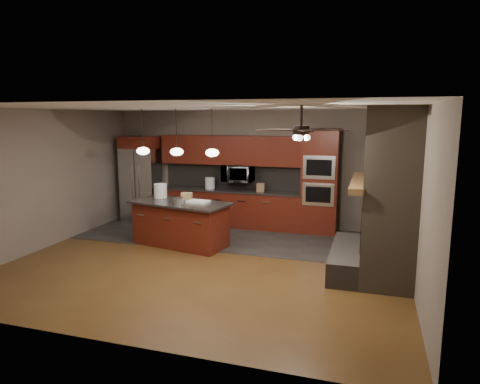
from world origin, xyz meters
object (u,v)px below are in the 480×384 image
at_px(microwave, 238,173).
at_px(kitchen_island, 181,223).
at_px(paint_can, 178,201).
at_px(oven_tower, 320,182).
at_px(paint_tray, 198,202).
at_px(counter_bucket, 210,183).
at_px(refrigerator, 142,179).
at_px(cardboard_box, 187,196).
at_px(counter_box, 261,187).
at_px(white_bucket, 160,191).

bearing_deg(microwave, kitchen_island, -108.83).
height_order(microwave, paint_can, microwave).
xyz_separation_m(oven_tower, paint_tray, (-2.23, -1.81, -0.25)).
bearing_deg(counter_bucket, refrigerator, -177.46).
relative_size(cardboard_box, counter_bucket, 0.79).
bearing_deg(counter_box, cardboard_box, -138.30).
height_order(white_bucket, counter_bucket, white_bucket).
distance_m(oven_tower, refrigerator, 4.52).
bearing_deg(cardboard_box, white_bucket, 170.42).
relative_size(microwave, paint_tray, 1.71).
height_order(paint_can, paint_tray, paint_can).
distance_m(counter_bucket, counter_box, 1.30).
distance_m(microwave, paint_can, 2.22).
height_order(paint_can, counter_bucket, counter_bucket).
distance_m(paint_can, cardboard_box, 0.54).
distance_m(microwave, refrigerator, 2.55).
bearing_deg(white_bucket, oven_tower, 25.30).
bearing_deg(oven_tower, white_bucket, -154.70).
bearing_deg(kitchen_island, cardboard_box, 99.85).
height_order(paint_can, counter_box, counter_box).
bearing_deg(cardboard_box, microwave, 58.44).
distance_m(cardboard_box, counter_box, 1.93).
xyz_separation_m(oven_tower, white_bucket, (-3.23, -1.53, -0.12)).
xyz_separation_m(refrigerator, white_bucket, (1.28, -1.45, -0.01)).
bearing_deg(counter_bucket, counter_box, -2.20).
distance_m(white_bucket, paint_tray, 1.04).
bearing_deg(paint_tray, oven_tower, 45.33).
relative_size(paint_tray, cardboard_box, 1.97).
distance_m(kitchen_island, paint_can, 0.57).
bearing_deg(counter_bucket, microwave, 4.04).
bearing_deg(counter_bucket, paint_tray, -76.07).
bearing_deg(paint_tray, kitchen_island, -167.85).
bearing_deg(kitchen_island, oven_tower, 46.29).
xyz_separation_m(refrigerator, kitchen_island, (1.89, -1.77, -0.62)).
xyz_separation_m(refrigerator, cardboard_box, (1.90, -1.45, -0.09)).
relative_size(refrigerator, white_bucket, 7.21).
distance_m(refrigerator, counter_box, 3.13).
distance_m(microwave, white_bucket, 2.04).
bearing_deg(microwave, refrigerator, -177.04).
relative_size(microwave, kitchen_island, 0.33).
distance_m(oven_tower, kitchen_island, 3.29).
relative_size(oven_tower, paint_can, 12.36).
height_order(cardboard_box, counter_box, counter_box).
bearing_deg(cardboard_box, refrigerator, 133.00).
xyz_separation_m(oven_tower, microwave, (-1.98, 0.06, 0.11)).
distance_m(oven_tower, cardboard_box, 3.04).
bearing_deg(counter_bucket, paint_can, -86.45).
height_order(oven_tower, counter_box, oven_tower).
relative_size(white_bucket, counter_box, 1.50).
height_order(paint_tray, counter_box, counter_box).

